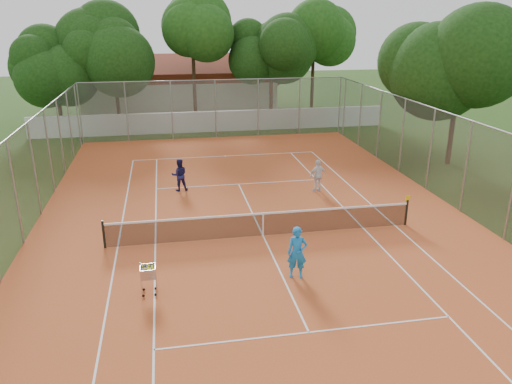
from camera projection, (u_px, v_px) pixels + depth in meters
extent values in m
plane|color=#1D390F|center=(263.00, 236.00, 19.39)|extent=(120.00, 120.00, 0.00)
cube|color=#BD5224|center=(263.00, 236.00, 19.39)|extent=(18.00, 34.00, 0.02)
cube|color=white|center=(263.00, 236.00, 19.38)|extent=(10.98, 23.78, 0.01)
cube|color=black|center=(263.00, 224.00, 19.22)|extent=(11.88, 0.10, 0.98)
cube|color=slate|center=(263.00, 188.00, 18.72)|extent=(18.00, 34.00, 4.00)
cube|color=white|center=(213.00, 121.00, 36.76)|extent=(26.00, 0.30, 1.50)
cube|color=beige|center=(180.00, 85.00, 45.21)|extent=(16.40, 9.00, 4.40)
cube|color=black|center=(208.00, 59.00, 38.13)|extent=(29.00, 19.00, 10.00)
imported|color=blue|center=(297.00, 253.00, 16.04)|extent=(0.71, 0.54, 1.74)
imported|color=#171644|center=(179.00, 175.00, 24.17)|extent=(0.80, 0.64, 1.58)
imported|color=silver|center=(318.00, 176.00, 24.04)|extent=(0.99, 0.59, 1.58)
cube|color=silver|center=(149.00, 279.00, 15.17)|extent=(0.59, 0.59, 1.01)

